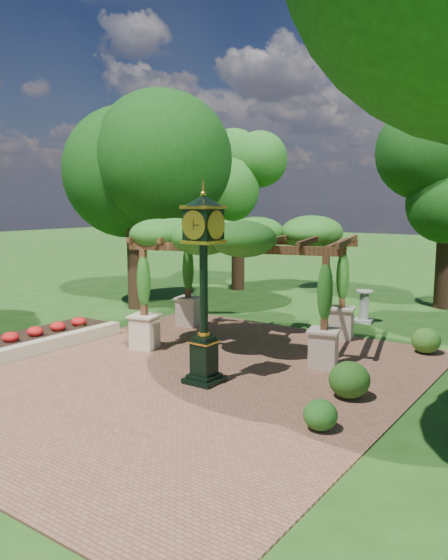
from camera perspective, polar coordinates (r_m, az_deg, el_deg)
The scene contains 12 objects.
ground at distance 12.75m, azimuth -6.64°, elevation -11.18°, with size 120.00×120.00×0.00m, color #1E4714.
brick_plaza at distance 13.46m, azimuth -3.76°, elevation -9.99°, with size 10.00×12.00×0.04m, color brown.
border_wall at distance 16.29m, azimuth -17.65°, elevation -6.45°, with size 0.35×5.00×0.40m, color #C6B793.
flower_bed at distance 17.01m, azimuth -19.49°, elevation -5.99°, with size 1.50×5.00×0.36m, color red.
pedestal_clock at distance 12.36m, azimuth -2.16°, elevation 0.87°, with size 0.88×0.88×4.41m.
pergola at distance 15.83m, azimuth 2.40°, elevation 4.05°, with size 6.69×5.11×3.74m.
sundial at distance 19.73m, azimuth 14.41°, elevation -2.89°, with size 0.75×0.75×1.13m.
shrub_front at distance 10.50m, azimuth 10.04°, elevation -13.72°, with size 0.64×0.64×0.57m, color #245F1B.
shrub_mid at distance 12.16m, azimuth 12.96°, elevation -10.14°, with size 0.88×0.88×0.79m, color #255317.
shrub_back at distance 16.20m, azimuth 20.36°, elevation -5.95°, with size 0.79×0.79×0.71m, color #366C1F.
tree_west_near at distance 21.71m, azimuth -9.40°, elevation 14.31°, with size 4.99×4.99×9.53m.
tree_west_far at distance 25.93m, azimuth 1.51°, elevation 10.49°, with size 3.13×3.13×7.66m.
Camera 1 is at (8.08, -8.89, 4.24)m, focal length 35.00 mm.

